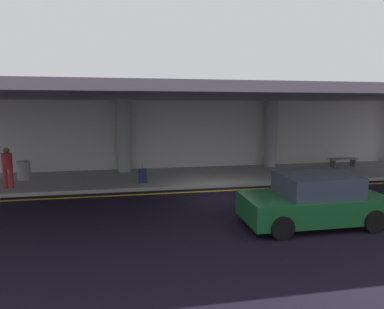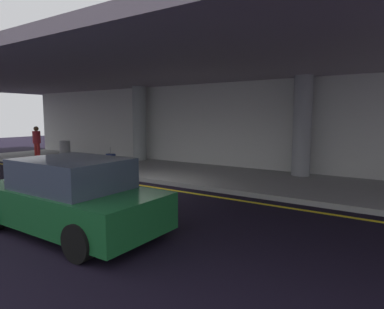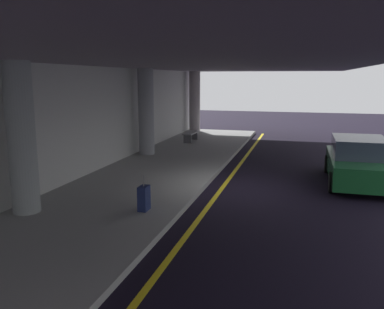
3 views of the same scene
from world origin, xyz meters
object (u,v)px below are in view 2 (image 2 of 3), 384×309
support_column_far_left (139,124)px  support_column_left_mid (302,126)px  car_dark_green (71,197)px  trash_bin_steel (65,149)px  suitcase_upright_primary (111,161)px  traveler_with_luggage (37,140)px

support_column_far_left → support_column_left_mid: (8.00, 0.00, 0.00)m
car_dark_green → trash_bin_steel: car_dark_green is taller
car_dark_green → trash_bin_steel: bearing=141.3°
support_column_far_left → suitcase_upright_primary: 3.26m
trash_bin_steel → support_column_far_left: bearing=14.4°
support_column_left_mid → car_dark_green: size_ratio=0.89×
suitcase_upright_primary → support_column_far_left: bearing=119.3°
suitcase_upright_primary → traveler_with_luggage: bearing=-168.5°
support_column_far_left → traveler_with_luggage: 5.36m
car_dark_green → suitcase_upright_primary: bearing=127.5°
car_dark_green → support_column_left_mid: bearing=70.8°
support_column_far_left → car_dark_green: 10.11m
support_column_left_mid → suitcase_upright_primary: 7.79m
suitcase_upright_primary → trash_bin_steel: suitcase_upright_primary is taller
support_column_far_left → traveler_with_luggage: support_column_far_left is taller
suitcase_upright_primary → trash_bin_steel: (-5.33, 1.60, 0.11)m
support_column_left_mid → trash_bin_steel: 12.60m
traveler_with_luggage → support_column_far_left: bearing=34.3°
support_column_left_mid → car_dark_green: (-2.32, -8.27, -1.26)m
traveler_with_luggage → suitcase_upright_primary: bearing=3.0°
car_dark_green → suitcase_upright_primary: 7.33m
car_dark_green → traveler_with_luggage: bearing=147.9°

